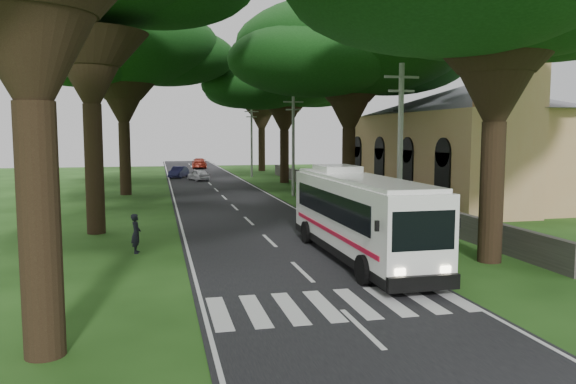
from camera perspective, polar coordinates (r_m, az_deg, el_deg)
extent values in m
plane|color=#1D4212|center=(18.42, 3.03, -9.64)|extent=(140.00, 140.00, 0.00)
cube|color=black|center=(42.61, -6.35, -0.72)|extent=(8.00, 120.00, 0.04)
cube|color=silver|center=(16.59, 4.99, -11.43)|extent=(8.00, 3.00, 0.01)
cube|color=#383533|center=(43.56, 5.64, 0.21)|extent=(0.35, 50.00, 1.20)
cube|color=tan|center=(45.32, 17.36, 3.49)|extent=(12.00, 22.00, 6.40)
pyramid|color=#595960|center=(45.43, 17.58, 10.31)|extent=(14.00, 24.00, 2.20)
cube|color=tan|center=(35.23, 21.49, 5.64)|extent=(3.00, 3.00, 10.00)
cone|color=#595960|center=(35.71, 21.86, 14.98)|extent=(4.00, 4.00, 1.60)
cylinder|color=gray|center=(25.31, 11.31, 3.70)|extent=(0.24, 0.24, 8.00)
cube|color=gray|center=(25.41, 11.47, 11.38)|extent=(1.60, 0.10, 0.10)
cube|color=gray|center=(25.36, 11.44, 10.03)|extent=(1.20, 0.10, 0.10)
cylinder|color=gray|center=(44.30, 0.54, 4.75)|extent=(0.24, 0.24, 8.00)
cube|color=gray|center=(44.35, 0.54, 9.14)|extent=(1.60, 0.10, 0.10)
cube|color=gray|center=(44.32, 0.54, 8.37)|extent=(1.20, 0.10, 0.10)
cylinder|color=gray|center=(63.90, -3.72, 5.11)|extent=(0.24, 0.24, 8.00)
cube|color=gray|center=(63.94, -3.74, 8.16)|extent=(1.60, 0.10, 0.10)
cube|color=gray|center=(63.92, -3.73, 7.62)|extent=(1.20, 0.10, 0.10)
cylinder|color=black|center=(13.45, -23.89, -3.67)|extent=(0.90, 0.90, 5.65)
cone|color=black|center=(13.53, -24.77, 16.48)|extent=(3.20, 3.20, 3.80)
cylinder|color=black|center=(29.25, -19.08, 2.20)|extent=(0.90, 0.90, 6.39)
cone|color=black|center=(29.38, -19.43, 12.16)|extent=(3.20, 3.20, 3.80)
cylinder|color=black|center=(47.15, -16.23, 3.25)|extent=(0.90, 0.90, 5.81)
cone|color=black|center=(47.18, -16.40, 9.08)|extent=(3.20, 3.20, 3.80)
ellipsoid|color=black|center=(47.61, -16.55, 14.13)|extent=(15.38, 15.38, 6.46)
cylinder|color=black|center=(65.15, -16.28, 4.23)|extent=(0.90, 0.90, 6.47)
cone|color=black|center=(65.22, -16.41, 8.75)|extent=(3.20, 3.20, 3.80)
ellipsoid|color=black|center=(65.67, -16.54, 13.12)|extent=(14.35, 14.35, 6.03)
cylinder|color=black|center=(22.86, 19.98, -0.05)|extent=(0.90, 0.90, 5.40)
cone|color=black|center=(22.87, 20.40, 11.49)|extent=(3.20, 3.20, 3.80)
cylinder|color=black|center=(39.30, 6.16, 2.58)|extent=(0.90, 0.90, 5.30)
cone|color=black|center=(39.30, 6.23, 9.22)|extent=(3.20, 3.20, 3.80)
ellipsoid|color=black|center=(39.66, 6.29, 14.38)|extent=(15.67, 15.67, 6.58)
cylinder|color=black|center=(56.47, -0.37, 3.61)|extent=(0.90, 0.90, 5.23)
cone|color=black|center=(56.47, -0.37, 8.19)|extent=(3.20, 3.20, 3.80)
ellipsoid|color=black|center=(56.71, -0.37, 11.72)|extent=(15.21, 15.21, 6.39)
cylinder|color=black|center=(74.30, -2.69, 4.29)|extent=(0.90, 0.90, 5.53)
cone|color=black|center=(74.30, -2.70, 7.88)|extent=(3.20, 3.20, 3.80)
ellipsoid|color=black|center=(74.53, -2.72, 10.85)|extent=(13.63, 13.63, 5.72)
cube|color=white|center=(22.22, 7.19, -2.29)|extent=(2.32, 11.09, 2.73)
cube|color=black|center=(22.42, 6.95, -1.20)|extent=(2.38, 9.05, 1.02)
cube|color=black|center=(22.44, 7.14, -5.62)|extent=(2.36, 11.13, 0.32)
cube|color=red|center=(22.32, 7.17, -3.88)|extent=(2.37, 9.98, 0.17)
cube|color=white|center=(22.06, 7.23, 1.35)|extent=(2.13, 10.53, 0.17)
cylinder|color=black|center=(18.66, 7.73, -7.87)|extent=(0.32, 1.02, 1.02)
cylinder|color=black|center=(19.59, 14.12, -7.33)|extent=(0.32, 1.02, 1.02)
cylinder|color=black|center=(25.38, 1.94, -4.12)|extent=(0.32, 1.02, 1.02)
cylinder|color=black|center=(26.07, 6.86, -3.89)|extent=(0.32, 1.02, 1.02)
imported|color=silver|center=(59.60, -9.09, 1.74)|extent=(2.43, 3.75, 1.19)
imported|color=#22224F|center=(63.77, -11.05, 2.00)|extent=(2.49, 4.01, 1.25)
imported|color=maroon|center=(80.43, -9.01, 2.91)|extent=(2.28, 5.05, 1.43)
imported|color=black|center=(24.15, -15.18, -4.09)|extent=(0.42, 0.62, 1.64)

